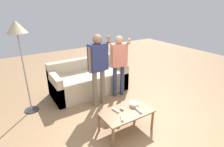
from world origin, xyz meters
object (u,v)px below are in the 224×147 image
object	(u,v)px
player_center	(98,63)
player_right	(119,59)
coffee_table	(126,114)
game_remote_wand_far	(116,110)
couch	(89,80)
snack_bowl	(134,104)
game_remote_wand_spare	(122,118)
game_remote_wand_near	(139,111)
floor_lamp	(17,33)
game_remote_nunchuk	(122,108)

from	to	relation	value
player_center	player_right	xyz separation A→B (m)	(0.59, 0.12, -0.06)
coffee_table	game_remote_wand_far	distance (m)	0.19
couch	snack_bowl	bearing A→B (deg)	-85.92
couch	player_center	size ratio (longest dim) A/B	1.17
couch	game_remote_wand_spare	world-z (taller)	couch
player_center	game_remote_wand_far	distance (m)	1.08
couch	game_remote_wand_far	world-z (taller)	couch
player_right	game_remote_wand_near	xyz separation A→B (m)	(-0.43, -1.25, -0.51)
coffee_table	player_center	distance (m)	1.20
floor_lamp	snack_bowl	bearing A→B (deg)	-44.45
floor_lamp	coffee_table	bearing A→B (deg)	-50.04
snack_bowl	game_remote_nunchuk	distance (m)	0.25
coffee_table	game_remote_nunchuk	bearing A→B (deg)	112.06
game_remote_nunchuk	game_remote_wand_far	size ratio (longest dim) A/B	0.54
game_remote_wand_near	game_remote_wand_far	world-z (taller)	same
game_remote_nunchuk	player_center	size ratio (longest dim) A/B	0.06
floor_lamp	game_remote_wand_near	xyz separation A→B (m)	(1.48, -1.67, -1.20)
player_right	floor_lamp	bearing A→B (deg)	167.72
game_remote_nunchuk	floor_lamp	xyz separation A→B (m)	(-1.26, 1.47, 1.19)
game_remote_nunchuk	floor_lamp	world-z (taller)	floor_lamp
floor_lamp	game_remote_wand_far	size ratio (longest dim) A/B	11.28
coffee_table	player_center	bearing A→B (deg)	88.73
game_remote_wand_near	snack_bowl	bearing A→B (deg)	79.15
coffee_table	game_remote_wand_far	bearing A→B (deg)	143.73
snack_bowl	game_remote_nunchuk	world-z (taller)	snack_bowl
game_remote_nunchuk	game_remote_wand_far	xyz separation A→B (m)	(-0.11, 0.03, -0.01)
game_remote_wand_near	game_remote_wand_far	distance (m)	0.40
game_remote_wand_near	floor_lamp	bearing A→B (deg)	131.61
game_remote_wand_near	game_remote_wand_spare	world-z (taller)	same
game_remote_wand_near	game_remote_wand_far	bearing A→B (deg)	145.50
snack_bowl	floor_lamp	bearing A→B (deg)	135.55
game_remote_wand_spare	player_right	bearing A→B (deg)	57.98
couch	game_remote_nunchuk	bearing A→B (deg)	-94.75
couch	game_remote_wand_near	world-z (taller)	couch
snack_bowl	game_remote_wand_spare	distance (m)	0.44
snack_bowl	game_remote_wand_spare	xyz separation A→B (m)	(-0.40, -0.20, -0.01)
floor_lamp	game_remote_wand_far	distance (m)	2.20
coffee_table	player_right	distance (m)	1.41
couch	game_remote_wand_far	size ratio (longest dim) A/B	11.15
game_remote_wand_near	game_remote_wand_spare	bearing A→B (deg)	-177.76
player_right	game_remote_wand_near	bearing A→B (deg)	-108.95
couch	game_remote_wand_near	distance (m)	1.82
player_right	coffee_table	bearing A→B (deg)	-118.44
coffee_table	snack_bowl	size ratio (longest dim) A/B	5.48
snack_bowl	game_remote_wand_far	distance (m)	0.37
floor_lamp	player_center	world-z (taller)	floor_lamp
game_remote_wand_near	couch	bearing A→B (deg)	92.59
coffee_table	player_center	xyz separation A→B (m)	(0.02, 1.01, 0.64)
coffee_table	couch	bearing A→B (deg)	86.59
game_remote_nunchuk	game_remote_wand_near	xyz separation A→B (m)	(0.22, -0.20, -0.01)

